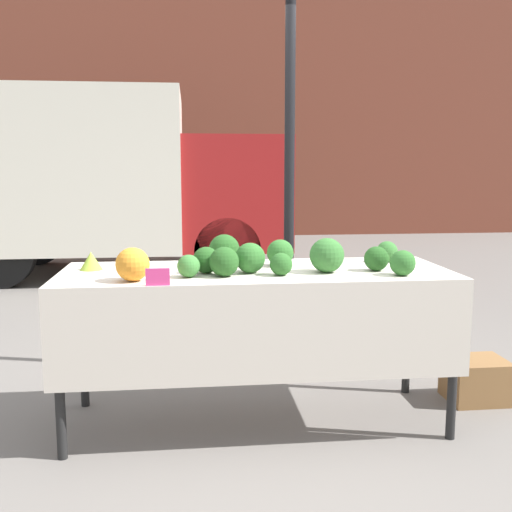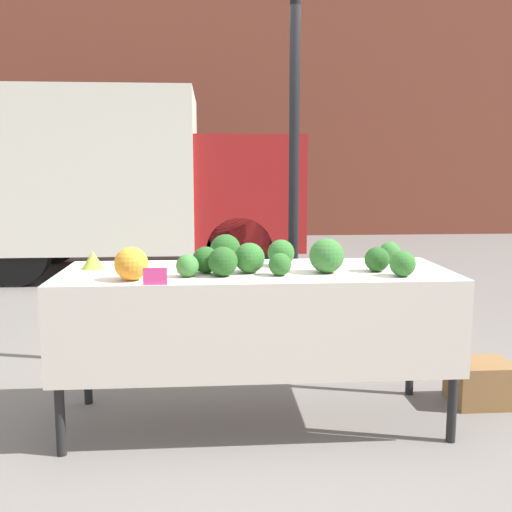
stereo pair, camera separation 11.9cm
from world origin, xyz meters
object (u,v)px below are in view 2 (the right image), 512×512
Objects in this scene: parked_truck at (130,179)px; produce_crate at (481,383)px; orange_cauliflower at (131,264)px; price_sign at (155,276)px.

produce_crate is at bearing -60.80° from parked_truck.
parked_truck is 24.75× the size of orange_cauliflower.
parked_truck is at bearing 119.20° from produce_crate.
parked_truck is 5.56m from price_sign.
price_sign is 0.32× the size of produce_crate.
orange_cauliflower is at bearing -82.55° from parked_truck.
parked_truck reaches higher than orange_cauliflower.
price_sign reaches higher than produce_crate.
orange_cauliflower is (0.70, -5.35, -0.33)m from parked_truck.
parked_truck is 5.77m from produce_crate.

